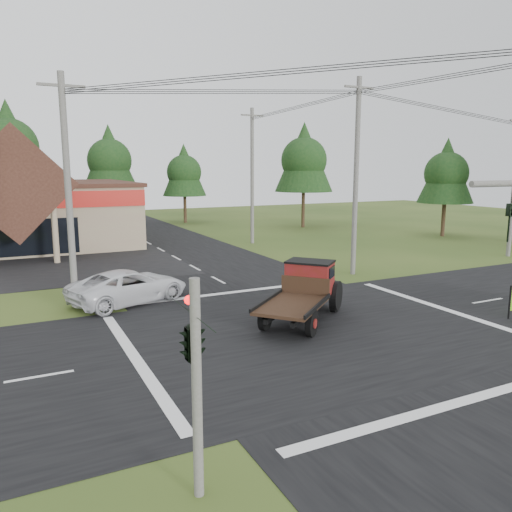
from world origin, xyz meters
TOP-DOWN VIEW (x-y plane):
  - ground at (0.00, 0.00)m, footprint 120.00×120.00m
  - road_ns at (0.00, 0.00)m, footprint 12.00×120.00m
  - road_ew at (0.00, 0.00)m, footprint 120.00×12.00m
  - traffic_signal_corner at (-7.50, -7.32)m, footprint 0.53×2.48m
  - utility_pole_nw at (-8.00, 8.00)m, footprint 2.00×0.30m
  - utility_pole_ne at (8.00, 8.00)m, footprint 2.00×0.30m
  - utility_pole_n at (8.00, 22.00)m, footprint 2.00×0.30m
  - tree_row_c at (-10.00, 41.00)m, footprint 7.28×7.28m
  - tree_row_d at (0.00, 42.00)m, footprint 6.16×6.16m
  - tree_row_e at (8.00, 40.00)m, footprint 5.04×5.04m
  - tree_side_ne at (18.00, 30.00)m, footprint 6.16×6.16m
  - tree_side_e_near at (26.00, 18.00)m, footprint 5.04×5.04m
  - antique_flatbed_truck at (0.23, 1.30)m, footprint 5.87×5.50m
  - white_pickup at (-5.59, 7.50)m, footprint 6.29×4.41m

SIDE VIEW (x-z plane):
  - ground at x=0.00m, z-range 0.00..0.00m
  - road_ns at x=0.00m, z-range 0.00..0.02m
  - road_ew at x=0.00m, z-range 0.00..0.02m
  - white_pickup at x=-5.59m, z-range 0.00..1.59m
  - antique_flatbed_truck at x=0.23m, z-range 0.00..2.44m
  - traffic_signal_corner at x=-7.50m, z-range 1.32..5.72m
  - utility_pole_nw at x=-8.00m, z-range 0.14..10.64m
  - utility_pole_n at x=8.00m, z-range 0.14..11.34m
  - utility_pole_ne at x=8.00m, z-range 0.14..11.64m
  - tree_row_e at x=8.00m, z-range 1.49..10.58m
  - tree_side_e_near at x=26.00m, z-range 1.49..10.58m
  - tree_row_d at x=0.00m, z-range 1.82..12.93m
  - tree_side_ne at x=18.00m, z-range 1.82..12.93m
  - tree_row_c at x=-10.00m, z-range 2.16..15.29m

